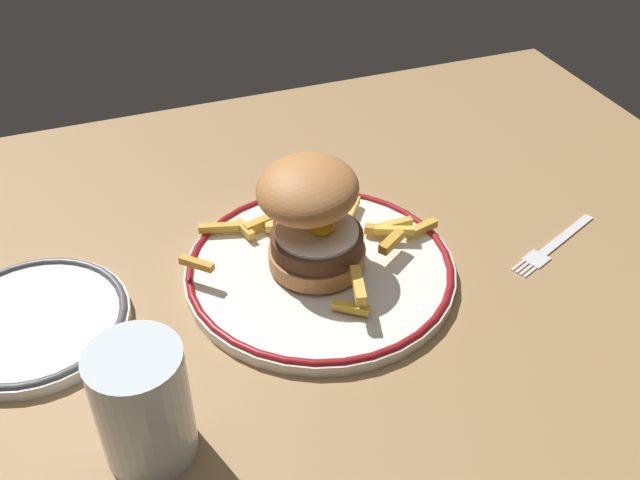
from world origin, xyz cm
name	(u,v)px	position (x,y,z in cm)	size (l,w,h in cm)	color
ground_plane	(264,295)	(0.00, 0.00, -2.00)	(118.40, 80.42, 4.00)	#99754A
dinner_plate	(320,269)	(5.77, -1.13, 0.84)	(27.82, 27.82, 1.60)	white
burger	(312,216)	(5.33, -0.03, 6.98)	(14.58, 14.62, 11.06)	#B77840
fries_pile	(326,234)	(7.68, 2.11, 2.52)	(27.86, 23.06, 2.95)	gold
water_glass	(144,410)	(-14.20, -16.31, 4.68)	(7.34, 7.34, 10.76)	silver
side_plate	(34,321)	(-22.27, 1.12, 0.83)	(17.95, 17.95, 1.60)	white
fork	(553,245)	(31.26, -5.49, 0.18)	(13.74, 7.05, 0.36)	silver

